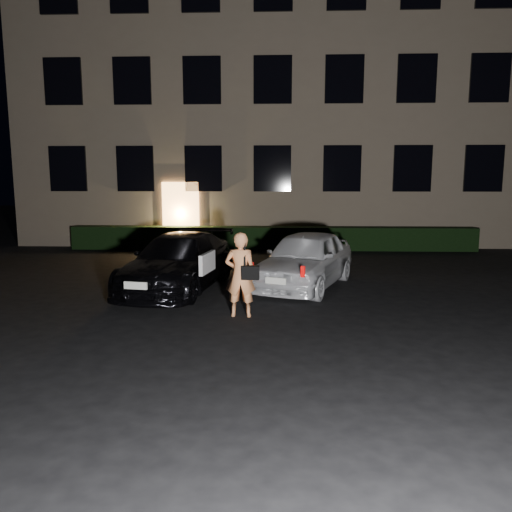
{
  "coord_description": "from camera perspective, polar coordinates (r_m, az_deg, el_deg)",
  "views": [
    {
      "loc": [
        0.18,
        -8.05,
        2.64
      ],
      "look_at": [
        -0.24,
        2.0,
        1.07
      ],
      "focal_mm": 35.0,
      "sensor_mm": 36.0,
      "label": 1
    }
  ],
  "objects": [
    {
      "name": "hatch",
      "position": [
        12.24,
        5.66,
        -0.35
      ],
      "size": [
        2.98,
        4.36,
        1.38
      ],
      "rotation": [
        0.0,
        0.0,
        -0.37
      ],
      "color": "white",
      "rests_on": "ground"
    },
    {
      "name": "man",
      "position": [
        9.54,
        -1.77,
        -2.12
      ],
      "size": [
        0.67,
        0.41,
        1.64
      ],
      "rotation": [
        0.0,
        0.0,
        3.11
      ],
      "color": "#EB9158",
      "rests_on": "ground"
    },
    {
      "name": "sedan",
      "position": [
        12.11,
        -8.83,
        -0.67
      ],
      "size": [
        2.57,
        4.76,
        1.31
      ],
      "rotation": [
        0.0,
        0.0,
        -0.17
      ],
      "color": "black",
      "rests_on": "ground"
    },
    {
      "name": "building",
      "position": [
        23.28,
        2.01,
        17.16
      ],
      "size": [
        20.0,
        8.11,
        12.0
      ],
      "color": "#766654",
      "rests_on": "ground"
    },
    {
      "name": "ground",
      "position": [
        8.47,
        1.06,
        -9.3
      ],
      "size": [
        80.0,
        80.0,
        0.0
      ],
      "primitive_type": "plane",
      "color": "black",
      "rests_on": "ground"
    },
    {
      "name": "hedge",
      "position": [
        18.68,
        1.82,
        2.05
      ],
      "size": [
        15.0,
        0.7,
        0.85
      ],
      "primitive_type": "cube",
      "color": "black",
      "rests_on": "ground"
    }
  ]
}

